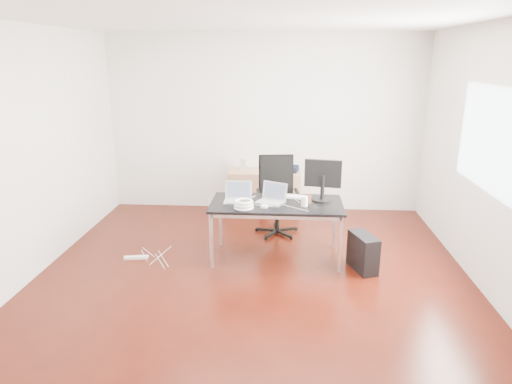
# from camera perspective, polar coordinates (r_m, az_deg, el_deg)

# --- Properties ---
(room_shell) EXTENTS (5.00, 5.00, 5.00)m
(room_shell) POSITION_cam_1_polar(r_m,az_deg,el_deg) (4.91, -0.02, 4.36)
(room_shell) COLOR #350D06
(room_shell) RESTS_ON ground
(desk) EXTENTS (1.60, 0.80, 0.73)m
(desk) POSITION_cam_1_polar(r_m,az_deg,el_deg) (5.58, 2.58, -1.87)
(desk) COLOR black
(desk) RESTS_ON ground
(office_chair) EXTENTS (0.53, 0.55, 1.08)m
(office_chair) POSITION_cam_1_polar(r_m,az_deg,el_deg) (6.47, 2.63, 0.10)
(office_chair) COLOR black
(office_chair) RESTS_ON ground
(filing_cabinet_left) EXTENTS (0.50, 0.50, 0.70)m
(filing_cabinet_left) POSITION_cam_1_polar(r_m,az_deg,el_deg) (7.35, -1.41, 0.05)
(filing_cabinet_left) COLOR tan
(filing_cabinet_left) RESTS_ON ground
(filing_cabinet_right) EXTENTS (0.50, 0.50, 0.70)m
(filing_cabinet_right) POSITION_cam_1_polar(r_m,az_deg,el_deg) (7.32, 3.56, -0.05)
(filing_cabinet_right) COLOR tan
(filing_cabinet_right) RESTS_ON ground
(pc_tower) EXTENTS (0.34, 0.49, 0.44)m
(pc_tower) POSITION_cam_1_polar(r_m,az_deg,el_deg) (5.58, 13.22, -7.36)
(pc_tower) COLOR black
(pc_tower) RESTS_ON ground
(wastebasket) EXTENTS (0.31, 0.31, 0.28)m
(wastebasket) POSITION_cam_1_polar(r_m,az_deg,el_deg) (7.42, -1.09, -1.46)
(wastebasket) COLOR black
(wastebasket) RESTS_ON ground
(power_strip) EXTENTS (0.31, 0.11, 0.04)m
(power_strip) POSITION_cam_1_polar(r_m,az_deg,el_deg) (5.98, -14.74, -7.93)
(power_strip) COLOR white
(power_strip) RESTS_ON ground
(laptop_left) EXTENTS (0.33, 0.26, 0.23)m
(laptop_left) POSITION_cam_1_polar(r_m,az_deg,el_deg) (5.62, -2.27, -0.57)
(laptop_left) COLOR silver
(laptop_left) RESTS_ON desk
(laptop_right) EXTENTS (0.41, 0.37, 0.23)m
(laptop_right) POSITION_cam_1_polar(r_m,az_deg,el_deg) (5.56, 2.02, -0.73)
(laptop_right) COLOR silver
(laptop_right) RESTS_ON desk
(monitor) EXTENTS (0.45, 0.26, 0.51)m
(monitor) POSITION_cam_1_polar(r_m,az_deg,el_deg) (5.64, 8.35, 1.75)
(monitor) COLOR black
(monitor) RESTS_ON desk
(keyboard) EXTENTS (0.46, 0.20, 0.02)m
(keyboard) POSITION_cam_1_polar(r_m,az_deg,el_deg) (5.78, 4.33, -0.56)
(keyboard) COLOR white
(keyboard) RESTS_ON desk
(cup_white) EXTENTS (0.09, 0.09, 0.12)m
(cup_white) POSITION_cam_1_polar(r_m,az_deg,el_deg) (5.45, 6.09, -1.16)
(cup_white) COLOR white
(cup_white) RESTS_ON desk
(cup_brown) EXTENTS (0.09, 0.09, 0.10)m
(cup_brown) POSITION_cam_1_polar(r_m,az_deg,el_deg) (5.56, 6.53, -0.91)
(cup_brown) COLOR #51291B
(cup_brown) RESTS_ON desk
(cable_coil) EXTENTS (0.24, 0.24, 0.11)m
(cable_coil) POSITION_cam_1_polar(r_m,az_deg,el_deg) (5.32, -1.54, -1.57)
(cable_coil) COLOR white
(cable_coil) RESTS_ON desk
(power_adapter) EXTENTS (0.09, 0.09, 0.03)m
(power_adapter) POSITION_cam_1_polar(r_m,az_deg,el_deg) (5.38, 1.03, -1.82)
(power_adapter) COLOR white
(power_adapter) RESTS_ON desk
(speaker) EXTENTS (0.09, 0.08, 0.18)m
(speaker) POSITION_cam_1_polar(r_m,az_deg,el_deg) (7.28, -1.67, 3.49)
(speaker) COLOR #9E9E9E
(speaker) RESTS_ON filing_cabinet_left
(navy_garment) EXTENTS (0.34, 0.29, 0.09)m
(navy_garment) POSITION_cam_1_polar(r_m,az_deg,el_deg) (7.20, 4.06, 2.94)
(navy_garment) COLOR black
(navy_garment) RESTS_ON filing_cabinet_right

